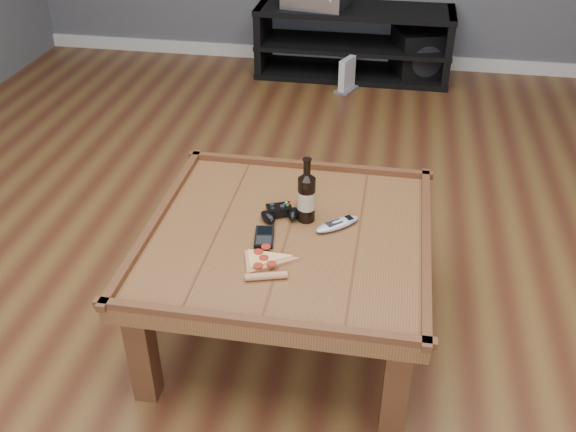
% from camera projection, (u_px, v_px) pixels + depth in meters
% --- Properties ---
extents(ground, '(6.00, 6.00, 0.00)m').
position_uv_depth(ground, '(288.00, 326.00, 2.54)').
color(ground, '#4A2515').
rests_on(ground, ground).
extents(baseboard, '(5.00, 0.02, 0.10)m').
position_uv_depth(baseboard, '(355.00, 58.00, 4.97)').
color(baseboard, silver).
rests_on(baseboard, ground).
extents(coffee_table, '(1.03, 1.03, 0.48)m').
position_uv_depth(coffee_table, '(288.00, 246.00, 2.32)').
color(coffee_table, brown).
rests_on(coffee_table, ground).
extents(media_console, '(1.40, 0.45, 0.50)m').
position_uv_depth(media_console, '(353.00, 43.00, 4.66)').
color(media_console, black).
rests_on(media_console, ground).
extents(beer_bottle, '(0.07, 0.07, 0.25)m').
position_uv_depth(beer_bottle, '(306.00, 196.00, 2.30)').
color(beer_bottle, black).
rests_on(beer_bottle, coffee_table).
extents(game_controller, '(0.15, 0.14, 0.04)m').
position_uv_depth(game_controller, '(280.00, 213.00, 2.36)').
color(game_controller, black).
rests_on(game_controller, coffee_table).
extents(pizza_slice, '(0.21, 0.28, 0.03)m').
position_uv_depth(pizza_slice, '(264.00, 262.00, 2.13)').
color(pizza_slice, tan).
rests_on(pizza_slice, coffee_table).
extents(smartphone, '(0.08, 0.13, 0.02)m').
position_uv_depth(smartphone, '(264.00, 237.00, 2.25)').
color(smartphone, black).
rests_on(smartphone, coffee_table).
extents(remote_control, '(0.17, 0.16, 0.03)m').
position_uv_depth(remote_control, '(337.00, 224.00, 2.31)').
color(remote_control, '#A2A8B0').
rests_on(remote_control, coffee_table).
extents(subwoofer, '(0.45, 0.45, 0.35)m').
position_uv_depth(subwoofer, '(420.00, 54.00, 4.67)').
color(subwoofer, black).
rests_on(subwoofer, ground).
extents(game_console, '(0.17, 0.21, 0.23)m').
position_uv_depth(game_console, '(347.00, 76.00, 4.49)').
color(game_console, slate).
rests_on(game_console, ground).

